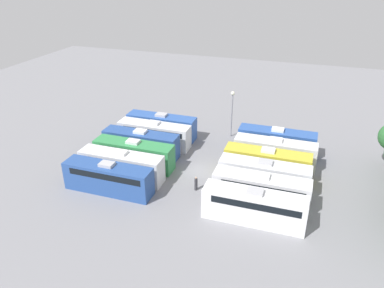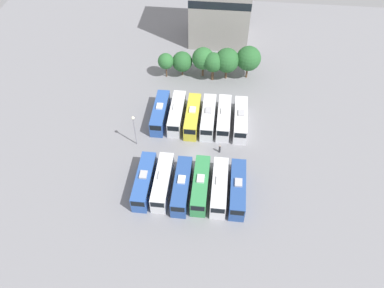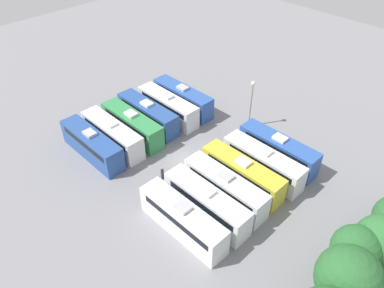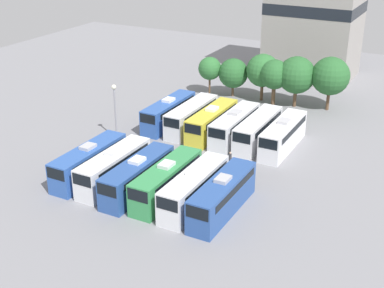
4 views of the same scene
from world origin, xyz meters
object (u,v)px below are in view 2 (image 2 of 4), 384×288
(bus_0, at_px, (144,181))
(bus_2, at_px, (182,185))
(bus_4, at_px, (219,187))
(bus_3, at_px, (201,185))
(tree_0, at_px, (166,61))
(tree_2, at_px, (203,59))
(tree_5, at_px, (249,58))
(light_pole, at_px, (134,126))
(tree_3, at_px, (213,62))
(bus_6, at_px, (160,112))
(bus_9, at_px, (208,117))
(bus_11, at_px, (240,119))
(bus_1, at_px, (163,181))
(tree_4, at_px, (227,60))
(bus_8, at_px, (193,116))
(bus_5, at_px, (238,188))
(bus_7, at_px, (177,113))
(worker_person, at_px, (220,149))
(tree_1, at_px, (182,62))
(bus_10, at_px, (224,117))

(bus_0, distance_m, bus_2, 6.40)
(bus_4, bearing_deg, bus_3, 178.37)
(tree_0, bearing_deg, tree_2, 8.58)
(bus_0, xyz_separation_m, tree_5, (16.93, 32.52, 3.15))
(light_pole, xyz_separation_m, tree_5, (20.40, 22.78, 0.13))
(tree_3, bearing_deg, bus_6, -124.04)
(bus_9, bearing_deg, bus_11, -0.32)
(bus_1, height_order, tree_4, tree_4)
(bus_6, xyz_separation_m, tree_4, (12.42, 14.84, 2.85))
(bus_2, bearing_deg, tree_0, 103.33)
(bus_1, xyz_separation_m, bus_11, (12.68, 16.48, 0.00))
(bus_3, distance_m, bus_6, 19.24)
(bus_6, relative_size, tree_3, 1.53)
(bus_8, bearing_deg, bus_0, -111.16)
(bus_5, relative_size, tree_5, 1.35)
(bus_7, bearing_deg, tree_3, 66.04)
(bus_9, bearing_deg, bus_3, -90.09)
(worker_person, bearing_deg, bus_11, 63.91)
(bus_2, height_order, worker_person, bus_2)
(bus_9, xyz_separation_m, tree_1, (-6.99, 15.09, 1.77))
(bus_5, bearing_deg, bus_0, -179.86)
(bus_0, relative_size, bus_11, 1.00)
(tree_3, bearing_deg, bus_8, -101.64)
(bus_0, relative_size, tree_2, 1.47)
(bus_5, xyz_separation_m, light_pole, (-19.08, 9.70, 3.02))
(worker_person, height_order, tree_0, tree_0)
(bus_9, distance_m, tree_4, 15.57)
(bus_3, distance_m, bus_5, 6.16)
(bus_8, xyz_separation_m, tree_4, (5.92, 15.17, 2.85))
(bus_11, xyz_separation_m, tree_2, (-8.69, 15.41, 2.74))
(bus_9, bearing_deg, bus_2, -100.33)
(bus_0, distance_m, bus_5, 15.62)
(bus_1, xyz_separation_m, tree_1, (-0.60, 31.61, 1.77))
(bus_8, bearing_deg, bus_10, 2.30)
(bus_5, height_order, worker_person, bus_5)
(bus_3, bearing_deg, bus_5, -1.31)
(bus_1, xyz_separation_m, bus_7, (0.13, 16.90, 0.00))
(bus_8, bearing_deg, bus_5, -60.86)
(bus_4, height_order, tree_0, tree_0)
(bus_0, height_order, bus_10, same)
(bus_7, bearing_deg, bus_1, -90.43)
(tree_5, bearing_deg, tree_1, -177.06)
(tree_5, bearing_deg, bus_1, -113.16)
(bus_8, relative_size, bus_10, 1.00)
(bus_10, xyz_separation_m, tree_4, (-0.20, 14.92, 2.85))
(tree_2, bearing_deg, bus_9, -81.13)
(bus_4, height_order, bus_8, same)
(bus_1, bearing_deg, bus_10, 60.45)
(bus_4, relative_size, bus_9, 1.00)
(bus_3, relative_size, tree_5, 1.35)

